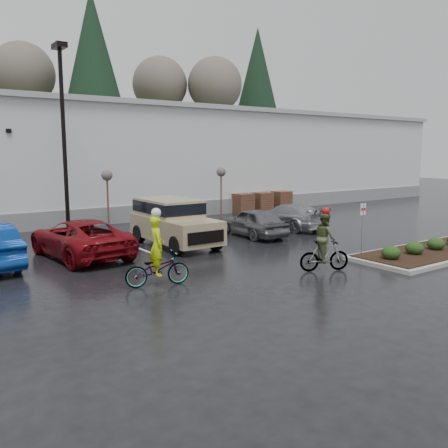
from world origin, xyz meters
TOP-DOWN VIEW (x-y plane):
  - ground at (0.00, 0.00)m, footprint 120.00×120.00m
  - warehouse at (0.00, 21.99)m, footprint 60.50×15.50m
  - wooded_ridge at (0.00, 45.00)m, footprint 80.00×25.00m
  - lamppost at (-4.00, 12.00)m, footprint 0.50×1.00m
  - sapling_mid at (-1.50, 13.00)m, footprint 0.60×0.60m
  - sapling_east at (6.00, 13.00)m, footprint 0.60×0.60m
  - pallet_stack_a at (8.50, 14.00)m, footprint 1.20×1.20m
  - pallet_stack_b at (10.20, 14.00)m, footprint 1.20×1.20m
  - pallet_stack_c at (12.00, 14.00)m, footprint 1.20×1.20m
  - curb_island at (7.00, -1.00)m, footprint 8.00×3.00m
  - mulch_bed at (7.00, -1.00)m, footprint 7.60×2.60m
  - shrub_a at (4.00, -1.00)m, footprint 0.70×0.70m
  - shrub_b at (5.50, -1.00)m, footprint 0.70×0.70m
  - shrub_c at (7.00, -1.00)m, footprint 0.70×0.70m
  - fire_lane_sign at (3.80, 0.20)m, footprint 0.30×0.05m
  - car_red at (-5.13, 6.82)m, footprint 2.99×5.68m
  - suv_tan at (-0.91, 6.65)m, footprint 2.20×5.10m
  - car_grey at (3.42, 6.50)m, footprint 1.97×4.29m
  - car_far_silver at (6.45, 7.26)m, footprint 2.14×4.79m
  - cyclist_hivis at (-4.52, 1.37)m, footprint 2.13×1.15m
  - cyclist_olive at (1.13, -0.34)m, footprint 1.80×1.16m

SIDE VIEW (x-z plane):
  - ground at x=0.00m, z-range 0.00..0.00m
  - curb_island at x=7.00m, z-range 0.00..0.15m
  - mulch_bed at x=7.00m, z-range 0.15..0.19m
  - shrub_a at x=4.00m, z-range 0.15..0.67m
  - shrub_b at x=5.50m, z-range 0.15..0.67m
  - shrub_c at x=7.00m, z-range 0.15..0.67m
  - pallet_stack_a at x=8.50m, z-range 0.00..1.35m
  - pallet_stack_b at x=10.20m, z-range 0.00..1.35m
  - pallet_stack_c at x=12.00m, z-range 0.00..1.35m
  - car_far_silver at x=6.45m, z-range 0.00..1.37m
  - car_grey at x=3.42m, z-range 0.00..1.43m
  - cyclist_hivis at x=-4.52m, z-range -0.47..1.98m
  - car_red at x=-5.13m, z-range 0.00..1.52m
  - cyclist_olive at x=1.13m, z-range -0.30..1.96m
  - suv_tan at x=-0.91m, z-range 0.00..2.06m
  - fire_lane_sign at x=3.80m, z-range 0.31..2.51m
  - sapling_mid at x=-1.50m, z-range 1.13..4.33m
  - sapling_east at x=6.00m, z-range 1.13..4.33m
  - wooded_ridge at x=0.00m, z-range 0.00..6.00m
  - warehouse at x=0.00m, z-range 0.05..7.25m
  - lamppost at x=-4.00m, z-range 1.07..10.30m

